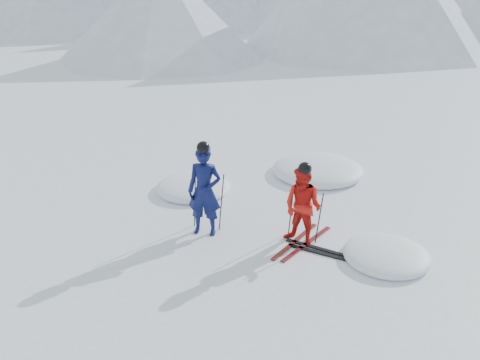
% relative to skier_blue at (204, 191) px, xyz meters
% --- Properties ---
extents(ground, '(160.00, 160.00, 0.00)m').
position_rel_skier_blue_xyz_m(ground, '(2.50, -0.08, -0.93)').
color(ground, white).
rests_on(ground, ground).
extents(skier_blue, '(0.75, 0.56, 1.86)m').
position_rel_skier_blue_xyz_m(skier_blue, '(0.00, 0.00, 0.00)').
color(skier_blue, '#0B1144').
rests_on(skier_blue, ground).
extents(skier_red, '(0.90, 0.78, 1.59)m').
position_rel_skier_blue_xyz_m(skier_red, '(1.92, 0.34, -0.13)').
color(skier_red, red).
rests_on(skier_red, ground).
extents(pole_blue_left, '(0.12, 0.09, 1.24)m').
position_rel_skier_blue_xyz_m(pole_blue_left, '(-0.30, 0.15, -0.31)').
color(pole_blue_left, black).
rests_on(pole_blue_left, ground).
extents(pole_blue_right, '(0.12, 0.07, 1.24)m').
position_rel_skier_blue_xyz_m(pole_blue_right, '(0.25, 0.25, -0.31)').
color(pole_blue_right, black).
rests_on(pole_blue_right, ground).
extents(pole_red_left, '(0.11, 0.09, 1.06)m').
position_rel_skier_blue_xyz_m(pole_red_left, '(1.62, 0.59, -0.40)').
color(pole_red_left, black).
rests_on(pole_red_left, ground).
extents(pole_red_right, '(0.11, 0.08, 1.06)m').
position_rel_skier_blue_xyz_m(pole_red_right, '(2.22, 0.49, -0.40)').
color(pole_red_right, black).
rests_on(pole_red_right, ground).
extents(ski_worn_left, '(0.45, 1.68, 0.03)m').
position_rel_skier_blue_xyz_m(ski_worn_left, '(1.80, 0.34, -0.91)').
color(ski_worn_left, black).
rests_on(ski_worn_left, ground).
extents(ski_worn_right, '(0.56, 1.66, 0.03)m').
position_rel_skier_blue_xyz_m(ski_worn_right, '(2.04, 0.34, -0.91)').
color(ski_worn_right, black).
rests_on(ski_worn_right, ground).
extents(ski_loose_a, '(1.70, 0.31, 0.03)m').
position_rel_skier_blue_xyz_m(ski_loose_a, '(2.48, 0.22, -0.91)').
color(ski_loose_a, black).
rests_on(ski_loose_a, ground).
extents(ski_loose_b, '(1.70, 0.26, 0.03)m').
position_rel_skier_blue_xyz_m(ski_loose_b, '(2.58, 0.07, -0.91)').
color(ski_loose_b, black).
rests_on(ski_loose_b, ground).
extents(snow_lumps, '(6.45, 5.59, 0.52)m').
position_rel_skier_blue_xyz_m(snow_lumps, '(1.08, 2.79, -0.93)').
color(snow_lumps, white).
rests_on(snow_lumps, ground).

